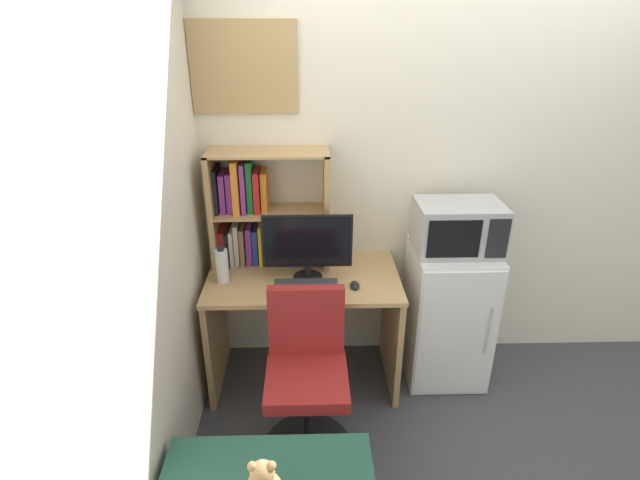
{
  "coord_description": "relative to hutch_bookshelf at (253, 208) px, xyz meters",
  "views": [
    {
      "loc": [
        -0.94,
        -2.92,
        2.21
      ],
      "look_at": [
        -0.87,
        -0.36,
        1.03
      ],
      "focal_mm": 27.45,
      "sensor_mm": 36.0,
      "label": 1
    }
  ],
  "objects": [
    {
      "name": "desk",
      "position": [
        0.3,
        -0.2,
        -0.61
      ],
      "size": [
        1.16,
        0.66,
        0.78
      ],
      "color": "tan",
      "rests_on": "ground_plane"
    },
    {
      "name": "computer_mouse",
      "position": [
        0.6,
        -0.35,
        -0.35
      ],
      "size": [
        0.05,
        0.09,
        0.03
      ],
      "primitive_type": "ellipsoid",
      "color": "black",
      "rests_on": "desk"
    },
    {
      "name": "wall_corkboard",
      "position": [
        -0.02,
        0.11,
        0.8
      ],
      "size": [
        0.61,
        0.02,
        0.5
      ],
      "primitive_type": "cube",
      "color": "tan"
    },
    {
      "name": "keyboard",
      "position": [
        0.32,
        -0.34,
        -0.35
      ],
      "size": [
        0.37,
        0.14,
        0.02
      ],
      "primitive_type": "cube",
      "color": "#333338",
      "rests_on": "desk"
    },
    {
      "name": "wall_left",
      "position": [
        -0.35,
        -1.47,
        0.16
      ],
      "size": [
        0.04,
        4.4,
        2.6
      ],
      "primitive_type": "cube",
      "color": "silver",
      "rests_on": "ground_plane"
    },
    {
      "name": "hutch_bookshelf",
      "position": [
        0.0,
        0.0,
        0.0
      ],
      "size": [
        0.71,
        0.28,
        0.72
      ],
      "color": "tan",
      "rests_on": "desk"
    },
    {
      "name": "monitor",
      "position": [
        0.33,
        -0.24,
        -0.14
      ],
      "size": [
        0.52,
        0.17,
        0.41
      ],
      "color": "black",
      "rests_on": "desk"
    },
    {
      "name": "mini_fridge",
      "position": [
        1.23,
        -0.16,
        -0.68
      ],
      "size": [
        0.5,
        0.51,
        0.91
      ],
      "color": "white",
      "rests_on": "ground_plane"
    },
    {
      "name": "microwave",
      "position": [
        1.23,
        -0.15,
        -0.08
      ],
      "size": [
        0.5,
        0.34,
        0.3
      ],
      "color": "#ADADB2",
      "rests_on": "mini_fridge"
    },
    {
      "name": "water_bottle",
      "position": [
        -0.17,
        -0.26,
        -0.26
      ],
      "size": [
        0.07,
        0.07,
        0.22
      ],
      "color": "silver",
      "rests_on": "desk"
    },
    {
      "name": "desk_chair",
      "position": [
        0.32,
        -0.76,
        -0.71
      ],
      "size": [
        0.49,
        0.49,
        0.94
      ],
      "color": "black",
      "rests_on": "ground_plane"
    },
    {
      "name": "wall_back",
      "position": [
        1.67,
        0.15,
        0.16
      ],
      "size": [
        6.4,
        0.04,
        2.6
      ],
      "primitive_type": "cube",
      "color": "silver",
      "rests_on": "ground_plane"
    }
  ]
}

